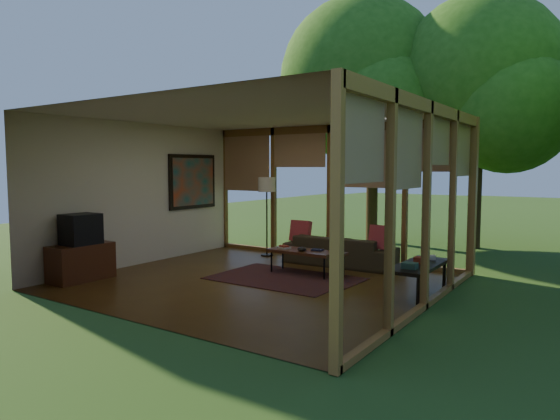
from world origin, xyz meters
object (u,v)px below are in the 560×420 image
Objects in this scene: sofa at (335,250)px; floor_lamp at (267,189)px; side_console at (415,267)px; coffee_table at (302,252)px; media_cabinet at (81,262)px; television at (81,229)px.

floor_lamp is (-1.64, 0.05, 1.13)m from sofa.
coffee_table is at bearing 173.35° from side_console.
side_console is (3.64, -1.38, -1.00)m from floor_lamp.
floor_lamp is 4.02m from side_console.
sofa is 1.59× the size of coffee_table.
sofa is 2.40m from side_console.
coffee_table is 0.86× the size of side_console.
media_cabinet is 0.61× the size of floor_lamp.
sofa is at bearing 50.68° from media_cabinet.
media_cabinet is (-2.87, -3.50, 0.02)m from sofa.
floor_lamp is at bearing 71.26° from television.
floor_lamp is 2.18m from coffee_table.
sofa is 4.53m from media_cabinet.
floor_lamp is at bearing 144.05° from coffee_table.
coffee_table is at bearing 83.56° from sofa.
television is 3.71m from coffee_table.
television is 3.80m from floor_lamp.
floor_lamp is at bearing -4.19° from sofa.
side_console is (4.85, 2.18, -0.44)m from television.
sofa reaches higher than side_console.
media_cabinet is at bearing -155.89° from side_console.
side_console is at bearing -20.69° from floor_lamp.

